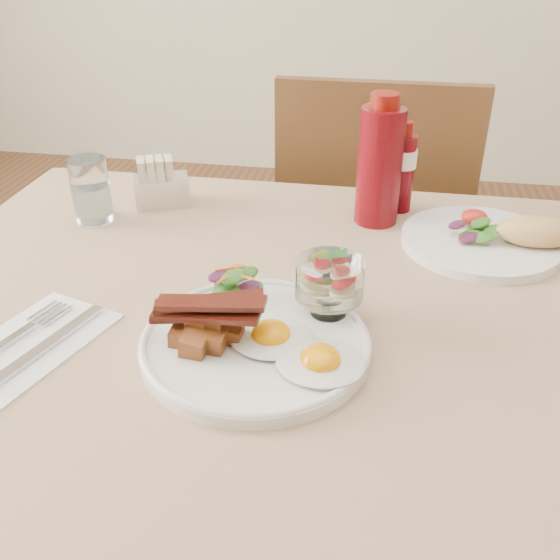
{
  "coord_description": "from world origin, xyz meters",
  "views": [
    {
      "loc": [
        0.02,
        -0.7,
        1.21
      ],
      "look_at": [
        -0.1,
        -0.04,
        0.82
      ],
      "focal_mm": 40.0,
      "sensor_mm": 36.0,
      "label": 1
    }
  ],
  "objects_px": {
    "fruit_cup": "(330,280)",
    "sugar_caddy": "(160,186)",
    "main_plate": "(255,344)",
    "chair_far": "(370,241)",
    "ketchup_bottle": "(380,164)",
    "hot_sauce_bottle": "(402,168)",
    "table": "(353,365)",
    "second_plate": "(494,238)",
    "water_glass": "(91,194)"
  },
  "relations": [
    {
      "from": "fruit_cup",
      "to": "hot_sauce_bottle",
      "type": "bearing_deg",
      "value": 77.13
    },
    {
      "from": "second_plate",
      "to": "fruit_cup",
      "type": "bearing_deg",
      "value": -132.67
    },
    {
      "from": "table",
      "to": "chair_far",
      "type": "height_order",
      "value": "chair_far"
    },
    {
      "from": "table",
      "to": "second_plate",
      "type": "bearing_deg",
      "value": 48.8
    },
    {
      "from": "table",
      "to": "main_plate",
      "type": "bearing_deg",
      "value": -138.95
    },
    {
      "from": "fruit_cup",
      "to": "ketchup_bottle",
      "type": "height_order",
      "value": "ketchup_bottle"
    },
    {
      "from": "main_plate",
      "to": "ketchup_bottle",
      "type": "relative_size",
      "value": 1.28
    },
    {
      "from": "table",
      "to": "second_plate",
      "type": "height_order",
      "value": "second_plate"
    },
    {
      "from": "table",
      "to": "water_glass",
      "type": "distance_m",
      "value": 0.53
    },
    {
      "from": "table",
      "to": "chair_far",
      "type": "distance_m",
      "value": 0.68
    },
    {
      "from": "sugar_caddy",
      "to": "hot_sauce_bottle",
      "type": "bearing_deg",
      "value": -15.84
    },
    {
      "from": "chair_far",
      "to": "ketchup_bottle",
      "type": "height_order",
      "value": "ketchup_bottle"
    },
    {
      "from": "second_plate",
      "to": "table",
      "type": "bearing_deg",
      "value": -131.2
    },
    {
      "from": "table",
      "to": "sugar_caddy",
      "type": "xyz_separation_m",
      "value": [
        -0.38,
        0.3,
        0.13
      ]
    },
    {
      "from": "chair_far",
      "to": "second_plate",
      "type": "relative_size",
      "value": 3.45
    },
    {
      "from": "table",
      "to": "main_plate",
      "type": "relative_size",
      "value": 4.75
    },
    {
      "from": "main_plate",
      "to": "sugar_caddy",
      "type": "relative_size",
      "value": 2.56
    },
    {
      "from": "fruit_cup",
      "to": "water_glass",
      "type": "distance_m",
      "value": 0.49
    },
    {
      "from": "second_plate",
      "to": "sugar_caddy",
      "type": "height_order",
      "value": "sugar_caddy"
    },
    {
      "from": "table",
      "to": "ketchup_bottle",
      "type": "xyz_separation_m",
      "value": [
        0.01,
        0.3,
        0.19
      ]
    },
    {
      "from": "table",
      "to": "sugar_caddy",
      "type": "height_order",
      "value": "sugar_caddy"
    },
    {
      "from": "water_glass",
      "to": "hot_sauce_bottle",
      "type": "bearing_deg",
      "value": 14.71
    },
    {
      "from": "ketchup_bottle",
      "to": "sugar_caddy",
      "type": "height_order",
      "value": "ketchup_bottle"
    },
    {
      "from": "fruit_cup",
      "to": "chair_far",
      "type": "bearing_deg",
      "value": 86.95
    },
    {
      "from": "sugar_caddy",
      "to": "table",
      "type": "bearing_deg",
      "value": -61.23
    },
    {
      "from": "fruit_cup",
      "to": "sugar_caddy",
      "type": "xyz_separation_m",
      "value": [
        -0.34,
        0.32,
        -0.03
      ]
    },
    {
      "from": "sugar_caddy",
      "to": "chair_far",
      "type": "bearing_deg",
      "value": 21.33
    },
    {
      "from": "chair_far",
      "to": "water_glass",
      "type": "xyz_separation_m",
      "value": [
        -0.47,
        -0.45,
        0.28
      ]
    },
    {
      "from": "second_plate",
      "to": "water_glass",
      "type": "height_order",
      "value": "water_glass"
    },
    {
      "from": "table",
      "to": "second_plate",
      "type": "xyz_separation_m",
      "value": [
        0.2,
        0.23,
        0.11
      ]
    },
    {
      "from": "second_plate",
      "to": "water_glass",
      "type": "xyz_separation_m",
      "value": [
        -0.67,
        -0.01,
        0.03
      ]
    },
    {
      "from": "hot_sauce_bottle",
      "to": "second_plate",
      "type": "bearing_deg",
      "value": -39.49
    },
    {
      "from": "second_plate",
      "to": "water_glass",
      "type": "distance_m",
      "value": 0.67
    },
    {
      "from": "hot_sauce_bottle",
      "to": "fruit_cup",
      "type": "bearing_deg",
      "value": -102.87
    },
    {
      "from": "chair_far",
      "to": "sugar_caddy",
      "type": "bearing_deg",
      "value": -135.65
    },
    {
      "from": "sugar_caddy",
      "to": "ketchup_bottle",
      "type": "bearing_deg",
      "value": -23.16
    },
    {
      "from": "main_plate",
      "to": "water_glass",
      "type": "distance_m",
      "value": 0.47
    },
    {
      "from": "table",
      "to": "chair_far",
      "type": "bearing_deg",
      "value": 90.0
    },
    {
      "from": "second_plate",
      "to": "ketchup_bottle",
      "type": "xyz_separation_m",
      "value": [
        -0.19,
        0.07,
        0.09
      ]
    },
    {
      "from": "fruit_cup",
      "to": "sugar_caddy",
      "type": "relative_size",
      "value": 0.8
    },
    {
      "from": "main_plate",
      "to": "fruit_cup",
      "type": "xyz_separation_m",
      "value": [
        0.08,
        0.07,
        0.06
      ]
    },
    {
      "from": "main_plate",
      "to": "fruit_cup",
      "type": "relative_size",
      "value": 3.18
    },
    {
      "from": "ketchup_bottle",
      "to": "water_glass",
      "type": "relative_size",
      "value": 1.99
    },
    {
      "from": "second_plate",
      "to": "sugar_caddy",
      "type": "distance_m",
      "value": 0.58
    },
    {
      "from": "sugar_caddy",
      "to": "water_glass",
      "type": "height_order",
      "value": "water_glass"
    },
    {
      "from": "sugar_caddy",
      "to": "water_glass",
      "type": "bearing_deg",
      "value": -161.17
    },
    {
      "from": "ketchup_bottle",
      "to": "main_plate",
      "type": "bearing_deg",
      "value": -107.87
    },
    {
      "from": "main_plate",
      "to": "hot_sauce_bottle",
      "type": "distance_m",
      "value": 0.49
    },
    {
      "from": "fruit_cup",
      "to": "water_glass",
      "type": "height_order",
      "value": "water_glass"
    },
    {
      "from": "second_plate",
      "to": "sugar_caddy",
      "type": "xyz_separation_m",
      "value": [
        -0.57,
        0.07,
        0.02
      ]
    }
  ]
}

